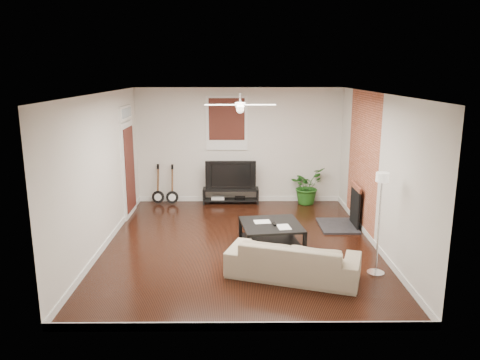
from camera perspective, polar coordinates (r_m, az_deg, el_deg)
The scene contains 14 objects.
room at distance 8.43m, azimuth 0.02°, elevation 1.03°, with size 5.01×6.01×2.81m.
brick_accent at distance 9.75m, azimuth 14.76°, elevation 2.26°, with size 0.02×2.20×2.80m, color #B25839.
fireplace at distance 9.90m, azimuth 12.84°, elevation -3.07°, with size 0.80×1.10×0.92m, color black.
window_back at distance 11.28m, azimuth -1.63°, elevation 6.96°, with size 1.00×0.06×1.30m, color #34150E.
door_left at distance 10.60m, azimuth -13.50°, elevation 2.36°, with size 0.08×1.00×2.50m, color white.
tv_stand at distance 11.42m, azimuth -1.14°, elevation -1.96°, with size 1.36×0.36×0.38m, color black.
tv at distance 11.31m, azimuth -1.15°, elevation 0.72°, with size 1.22×0.16×0.70m, color black.
coffee_table at distance 8.67m, azimuth 3.82°, elevation -6.76°, with size 1.06×1.06×0.45m, color black.
sofa at distance 7.46m, azimuth 6.51°, elevation -9.60°, with size 2.05×0.80×0.60m, color #C9B496.
floor_lamp at distance 7.64m, azimuth 16.67°, elevation -5.21°, with size 0.28×0.28×1.67m, color silver, non-canonical shape.
potted_plant at distance 11.47m, azimuth 8.18°, elevation -0.71°, with size 0.80×0.70×0.89m, color #215D1A.
guitar_left at distance 11.48m, azimuth -10.06°, elevation -0.56°, with size 0.30×0.21×0.97m, color black, non-canonical shape.
guitar_right at distance 11.40m, azimuth -8.35°, elevation -0.60°, with size 0.30×0.21×0.97m, color black, non-canonical shape.
ceiling_fan at distance 8.26m, azimuth 0.02°, elevation 9.19°, with size 1.24×1.24×0.32m, color white, non-canonical shape.
Camera 1 is at (-0.06, -8.24, 3.18)m, focal length 34.83 mm.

